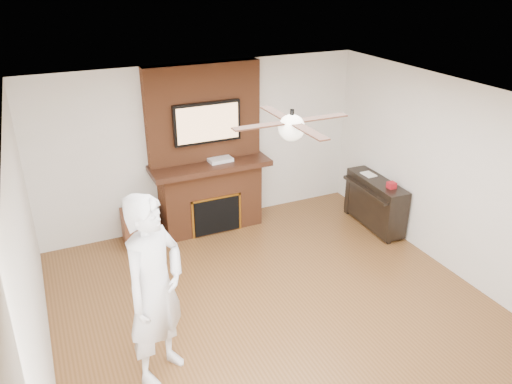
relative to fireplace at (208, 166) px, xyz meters
name	(u,v)px	position (x,y,z in m)	size (l,w,h in m)	color
room_shell	(289,226)	(0.00, -2.55, 0.25)	(5.36, 5.86, 2.86)	brown
fireplace	(208,166)	(0.00, 0.00, 0.00)	(1.78, 0.64, 2.50)	brown
tv	(207,123)	(0.00, -0.05, 0.68)	(1.00, 0.08, 0.60)	black
ceiling_fan	(292,127)	(0.00, -2.55, 1.34)	(1.21, 1.21, 0.31)	black
person	(155,290)	(-1.49, -2.72, -0.01)	(0.72, 0.48, 1.97)	silver
side_table	(141,226)	(-1.10, -0.07, -0.73)	(0.53, 0.53, 0.58)	#532A17
piano	(375,202)	(2.31, -1.08, -0.58)	(0.50, 1.20, 0.87)	black
cable_box	(220,160)	(0.16, -0.10, 0.11)	(0.35, 0.20, 0.05)	silver
candle_orange	(203,228)	(-0.17, -0.16, -0.94)	(0.07, 0.07, 0.12)	gold
candle_green	(214,229)	(-0.03, -0.22, -0.95)	(0.08, 0.08, 0.10)	#467F33
candle_cream	(227,226)	(0.18, -0.24, -0.94)	(0.07, 0.07, 0.10)	beige
candle_blue	(233,225)	(0.29, -0.20, -0.96)	(0.06, 0.06, 0.07)	#2B5B83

